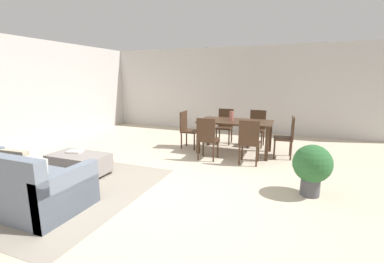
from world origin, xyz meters
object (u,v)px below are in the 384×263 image
object	(u,v)px
ottoman_table	(79,163)
dining_chair_far_left	(225,124)
dining_table	(235,125)
vase_centerpiece	(232,116)
dining_chair_head_east	(287,135)
book_on_ottoman	(75,152)
dining_chair_near_left	(207,136)
couch	(13,185)
dining_chair_far_right	(257,126)
dining_chair_near_right	(249,140)
potted_plant	(312,166)
dining_chair_head_west	(187,127)

from	to	relation	value
ottoman_table	dining_chair_far_left	size ratio (longest dim) A/B	1.15
dining_table	vase_centerpiece	size ratio (longest dim) A/B	7.59
dining_chair_head_east	book_on_ottoman	xyz separation A→B (m)	(-3.62, -2.41, -0.11)
dining_chair_near_left	dining_chair_head_east	size ratio (longest dim) A/B	1.00
dining_chair_near_left	vase_centerpiece	size ratio (longest dim) A/B	4.20
couch	dining_chair_far_right	bearing A→B (deg)	59.22
book_on_ottoman	dining_chair_near_right	bearing A→B (deg)	29.28
dining_chair_near_right	potted_plant	world-z (taller)	dining_chair_near_right
potted_plant	dining_chair_head_west	bearing A→B (deg)	146.30
vase_centerpiece	dining_chair_far_right	bearing A→B (deg)	60.74
ottoman_table	potted_plant	distance (m)	3.93
vase_centerpiece	book_on_ottoman	xyz separation A→B (m)	(-2.38, -2.38, -0.46)
dining_chair_far_left	dining_chair_head_west	distance (m)	1.13
dining_chair_head_east	potted_plant	distance (m)	1.91
couch	dining_chair_head_east	xyz separation A→B (m)	(3.46, 3.70, 0.23)
dining_chair_near_right	vase_centerpiece	size ratio (longest dim) A/B	4.20
dining_chair_head_west	book_on_ottoman	size ratio (longest dim) A/B	3.54
dining_chair_head_west	dining_chair_far_left	bearing A→B (deg)	47.48
dining_chair_far_left	potted_plant	distance (m)	3.34
dining_chair_far_left	book_on_ottoman	size ratio (longest dim) A/B	3.54
dining_table	dining_chair_far_right	bearing A→B (deg)	64.27
dining_table	book_on_ottoman	bearing A→B (deg)	-135.65
couch	dining_table	bearing A→B (deg)	58.16
ottoman_table	dining_chair_far_right	bearing A→B (deg)	50.55
dining_table	dining_chair_near_right	world-z (taller)	dining_chair_near_right
dining_chair_near_right	dining_chair_head_east	bearing A→B (deg)	47.72
couch	dining_chair_near_right	size ratio (longest dim) A/B	2.24
dining_chair_near_left	dining_chair_far_left	world-z (taller)	same
couch	dining_table	world-z (taller)	couch
dining_table	dining_chair_far_left	xyz separation A→B (m)	(-0.44, 0.81, -0.15)
vase_centerpiece	book_on_ottoman	world-z (taller)	vase_centerpiece
dining_chair_near_right	dining_chair_far_left	size ratio (longest dim) A/B	1.00
vase_centerpiece	book_on_ottoman	distance (m)	3.40
dining_table	dining_chair_far_right	xyz separation A→B (m)	(0.40, 0.82, -0.15)
dining_chair_far_left	couch	bearing A→B (deg)	-112.35
couch	dining_chair_far_right	size ratio (longest dim) A/B	2.24
vase_centerpiece	potted_plant	xyz separation A→B (m)	(1.64, -1.83, -0.41)
dining_chair_near_right	couch	bearing A→B (deg)	-133.24
dining_chair_near_left	potted_plant	size ratio (longest dim) A/B	1.18
potted_plant	vase_centerpiece	bearing A→B (deg)	131.92
dining_chair_near_right	book_on_ottoman	distance (m)	3.35
couch	dining_chair_head_west	world-z (taller)	dining_chair_head_west
ottoman_table	dining_chair_near_right	size ratio (longest dim) A/B	1.15
potted_plant	dining_table	bearing A→B (deg)	129.95
couch	dining_chair_far_right	world-z (taller)	dining_chair_far_right
book_on_ottoman	dining_chair_near_left	bearing A→B (deg)	38.37
dining_table	dining_chair_near_left	world-z (taller)	dining_chair_near_left
dining_chair_head_east	dining_chair_near_left	bearing A→B (deg)	-153.29
couch	ottoman_table	world-z (taller)	couch
dining_chair_near_left	potted_plant	distance (m)	2.26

